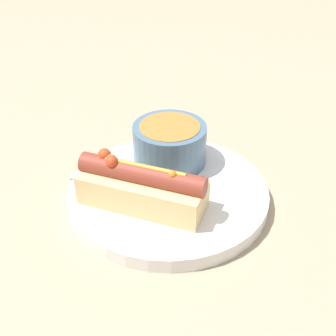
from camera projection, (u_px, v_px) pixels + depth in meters
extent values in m
plane|color=tan|center=(168.00, 200.00, 0.64)|extent=(4.00, 4.00, 0.00)
cylinder|color=white|center=(168.00, 194.00, 0.64)|extent=(0.27, 0.27, 0.02)
cube|color=#E5C17F|center=(140.00, 190.00, 0.59)|extent=(0.17, 0.12, 0.04)
cylinder|color=brown|center=(139.00, 173.00, 0.58)|extent=(0.16, 0.09, 0.03)
sphere|color=#C63F1E|center=(112.00, 162.00, 0.57)|extent=(0.02, 0.02, 0.02)
sphere|color=#C63F1E|center=(105.00, 155.00, 0.59)|extent=(0.02, 0.02, 0.02)
sphere|color=orange|center=(112.00, 159.00, 0.58)|extent=(0.01, 0.01, 0.01)
sphere|color=orange|center=(173.00, 174.00, 0.55)|extent=(0.01, 0.01, 0.01)
cylinder|color=gold|center=(139.00, 164.00, 0.57)|extent=(0.11, 0.05, 0.01)
cylinder|color=slate|center=(170.00, 144.00, 0.67)|extent=(0.10, 0.10, 0.06)
cylinder|color=#C67533|center=(170.00, 131.00, 0.66)|extent=(0.09, 0.09, 0.02)
cube|color=#B7B7BC|center=(115.00, 170.00, 0.66)|extent=(0.07, 0.12, 0.00)
ellipsoid|color=#B7B7BC|center=(172.00, 158.00, 0.68)|extent=(0.05, 0.05, 0.01)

